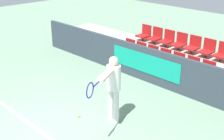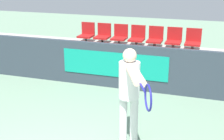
% 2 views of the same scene
% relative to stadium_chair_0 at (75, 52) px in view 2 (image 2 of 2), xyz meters
% --- Properties ---
extents(barrier_wall, '(10.31, 0.14, 1.09)m').
position_rel_stadium_chair_0_xyz_m(barrier_wall, '(1.51, -0.63, -0.06)').
color(barrier_wall, '#2D3842').
rests_on(barrier_wall, ground).
extents(bleacher_tier_front, '(9.91, 0.87, 0.36)m').
position_rel_stadium_chair_0_xyz_m(bleacher_tier_front, '(1.52, -0.12, -0.43)').
color(bleacher_tier_front, '#ADA89E').
rests_on(bleacher_tier_front, ground).
extents(bleacher_tier_middle, '(9.91, 0.87, 0.72)m').
position_rel_stadium_chair_0_xyz_m(bleacher_tier_middle, '(1.52, 0.75, -0.25)').
color(bleacher_tier_middle, '#ADA89E').
rests_on(bleacher_tier_middle, ground).
extents(stadium_chair_0, '(0.40, 0.43, 0.55)m').
position_rel_stadium_chair_0_xyz_m(stadium_chair_0, '(0.00, 0.00, 0.00)').
color(stadium_chair_0, '#333333').
rests_on(stadium_chair_0, bleacher_tier_front).
extents(stadium_chair_1, '(0.40, 0.43, 0.55)m').
position_rel_stadium_chair_0_xyz_m(stadium_chair_1, '(0.51, 0.00, 0.00)').
color(stadium_chair_1, '#333333').
rests_on(stadium_chair_1, bleacher_tier_front).
extents(stadium_chair_2, '(0.40, 0.43, 0.55)m').
position_rel_stadium_chair_0_xyz_m(stadium_chair_2, '(1.01, 0.00, 0.00)').
color(stadium_chair_2, '#333333').
rests_on(stadium_chair_2, bleacher_tier_front).
extents(stadium_chair_3, '(0.40, 0.43, 0.55)m').
position_rel_stadium_chair_0_xyz_m(stadium_chair_3, '(1.52, 0.00, 0.00)').
color(stadium_chair_3, '#333333').
rests_on(stadium_chair_3, bleacher_tier_front).
extents(stadium_chair_4, '(0.40, 0.43, 0.55)m').
position_rel_stadium_chair_0_xyz_m(stadium_chair_4, '(2.02, 0.00, 0.00)').
color(stadium_chair_4, '#333333').
rests_on(stadium_chair_4, bleacher_tier_front).
extents(stadium_chair_5, '(0.40, 0.43, 0.55)m').
position_rel_stadium_chair_0_xyz_m(stadium_chair_5, '(2.53, 0.00, 0.00)').
color(stadium_chair_5, '#333333').
rests_on(stadium_chair_5, bleacher_tier_front).
extents(stadium_chair_6, '(0.40, 0.43, 0.55)m').
position_rel_stadium_chair_0_xyz_m(stadium_chair_6, '(3.03, 0.00, 0.00)').
color(stadium_chair_6, '#333333').
rests_on(stadium_chair_6, bleacher_tier_front).
extents(stadium_chair_7, '(0.40, 0.43, 0.55)m').
position_rel_stadium_chair_0_xyz_m(stadium_chair_7, '(0.00, 0.87, 0.36)').
color(stadium_chair_7, '#333333').
rests_on(stadium_chair_7, bleacher_tier_middle).
extents(stadium_chair_8, '(0.40, 0.43, 0.55)m').
position_rel_stadium_chair_0_xyz_m(stadium_chair_8, '(0.51, 0.87, 0.36)').
color(stadium_chair_8, '#333333').
rests_on(stadium_chair_8, bleacher_tier_middle).
extents(stadium_chair_9, '(0.40, 0.43, 0.55)m').
position_rel_stadium_chair_0_xyz_m(stadium_chair_9, '(1.01, 0.87, 0.36)').
color(stadium_chair_9, '#333333').
rests_on(stadium_chair_9, bleacher_tier_middle).
extents(stadium_chair_10, '(0.40, 0.43, 0.55)m').
position_rel_stadium_chair_0_xyz_m(stadium_chair_10, '(1.52, 0.87, 0.36)').
color(stadium_chair_10, '#333333').
rests_on(stadium_chair_10, bleacher_tier_middle).
extents(stadium_chair_11, '(0.40, 0.43, 0.55)m').
position_rel_stadium_chair_0_xyz_m(stadium_chair_11, '(2.02, 0.87, 0.36)').
color(stadium_chair_11, '#333333').
rests_on(stadium_chair_11, bleacher_tier_middle).
extents(stadium_chair_12, '(0.40, 0.43, 0.55)m').
position_rel_stadium_chair_0_xyz_m(stadium_chair_12, '(2.53, 0.87, 0.36)').
color(stadium_chair_12, '#333333').
rests_on(stadium_chair_12, bleacher_tier_middle).
extents(stadium_chair_13, '(0.40, 0.43, 0.55)m').
position_rel_stadium_chair_0_xyz_m(stadium_chair_13, '(3.03, 0.87, 0.36)').
color(stadium_chair_13, '#333333').
rests_on(stadium_chair_13, bleacher_tier_middle).
extents(tennis_player, '(0.78, 1.48, 1.64)m').
position_rel_stadium_chair_0_xyz_m(tennis_player, '(2.36, -3.09, 0.42)').
color(tennis_player, silver).
rests_on(tennis_player, ground).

